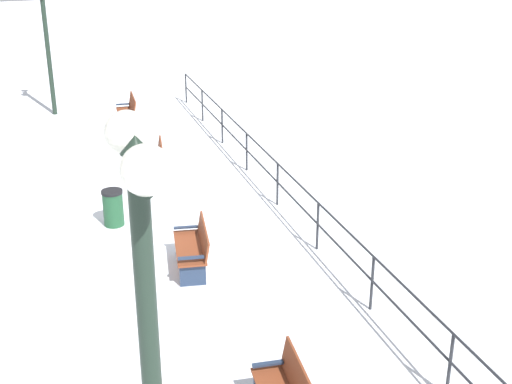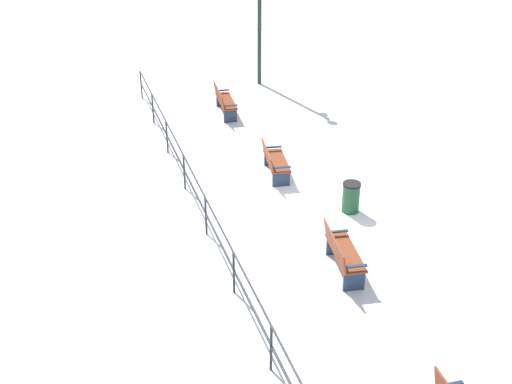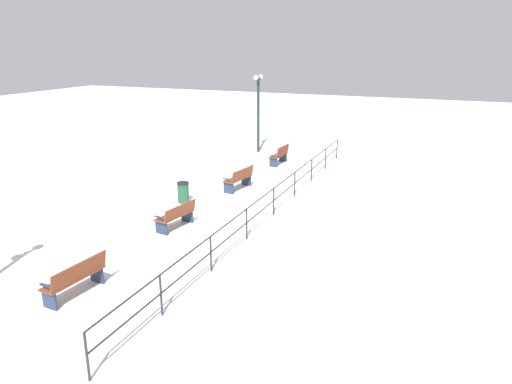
# 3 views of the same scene
# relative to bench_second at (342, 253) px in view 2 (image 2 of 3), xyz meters

# --- Properties ---
(ground_plane) EXTENTS (80.00, 80.00, 0.00)m
(ground_plane) POSITION_rel_bench_second_xyz_m (0.15, 2.33, -0.48)
(ground_plane) COLOR white
(ground_plane) RESTS_ON ground
(bench_second) EXTENTS (0.77, 1.60, 0.92)m
(bench_second) POSITION_rel_bench_second_xyz_m (0.00, 0.00, 0.00)
(bench_second) COLOR brown
(bench_second) RESTS_ON ground
(bench_third) EXTENTS (0.78, 1.54, 0.84)m
(bench_third) POSITION_rel_bench_second_xyz_m (0.10, 4.68, -0.05)
(bench_third) COLOR brown
(bench_third) RESTS_ON ground
(bench_fourth) EXTENTS (0.68, 1.67, 0.91)m
(bench_fourth) POSITION_rel_bench_second_xyz_m (-0.03, 9.36, -0.00)
(bench_fourth) COLOR brown
(bench_fourth) RESTS_ON ground
(waterfront_railing) EXTENTS (0.05, 18.69, 1.00)m
(waterfront_railing) POSITION_rel_bench_second_xyz_m (-2.38, 2.33, 0.21)
(waterfront_railing) COLOR #26282D
(waterfront_railing) RESTS_ON ground
(trash_bin) EXTENTS (0.45, 0.45, 0.78)m
(trash_bin) POSITION_rel_bench_second_xyz_m (1.27, 2.29, -0.09)
(trash_bin) COLOR #1E4C2D
(trash_bin) RESTS_ON ground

